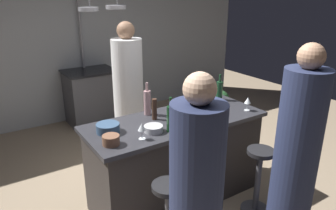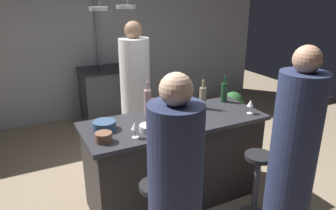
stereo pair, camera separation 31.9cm
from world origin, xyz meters
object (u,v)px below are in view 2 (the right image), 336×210
Objects in this scene: mixing_bowl_blue at (104,125)px; wine_glass_near_left_guest at (250,104)px; bar_stool_right at (256,183)px; wine_bottle_white at (203,98)px; wine_glass_by_chef at (135,126)px; wine_bottle_rose at (148,101)px; mixing_bowl_steel at (149,128)px; chef at (135,97)px; mixing_bowl_wooden at (104,137)px; wine_bottle_red at (166,118)px; potted_plant at (233,105)px; guest_right at (292,161)px; stove_range at (106,95)px; wine_bottle_green at (224,92)px; guest_left at (175,205)px; pepper_mill at (153,109)px.

wine_glass_near_left_guest is at bearing -11.23° from mixing_bowl_blue.
wine_bottle_white is (-0.14, 0.76, 0.65)m from bar_stool_right.
wine_glass_by_chef and wine_glass_near_left_guest have the same top height.
wine_bottle_rose is 0.44m from mixing_bowl_steel.
mixing_bowl_wooden is (-0.75, -1.22, 0.13)m from chef.
wine_glass_by_chef is (-0.49, -1.27, 0.19)m from chef.
mixing_bowl_blue is at bearing -159.96° from wine_bottle_rose.
wine_bottle_red is 0.56m from mixing_bowl_blue.
mixing_bowl_blue is (-1.22, 0.70, 0.56)m from bar_stool_right.
potted_plant is at bearing 29.71° from wine_bottle_rose.
guest_right reaches higher than wine_glass_near_left_guest.
wine_bottle_rose is 2.35× the size of mixing_bowl_wooden.
potted_plant is at bearing -29.34° from stove_range.
mixing_bowl_blue is at bearing 149.12° from wine_bottle_red.
stove_range is 2.42m from wine_bottle_green.
guest_left reaches higher than wine_bottle_green.
bar_stool_right is at bearing -19.33° from mixing_bowl_wooden.
wine_bottle_red is 0.18m from mixing_bowl_steel.
wine_bottle_red is 2.24× the size of mixing_bowl_wooden.
wine_bottle_rose reaches higher than stove_range.
stove_range is 2.97× the size of wine_bottle_green.
wine_bottle_white is 0.80m from mixing_bowl_steel.
bar_stool_right is at bearing -122.70° from potted_plant.
guest_left is 1.21m from bar_stool_right.
chef is 1.02m from wine_bottle_white.
wine_bottle_white is 1.84× the size of mixing_bowl_steel.
potted_plant is 2.08m from wine_glass_near_left_guest.
chef reaches higher than wine_bottle_red.
wine_bottle_rose is at bearing 129.15° from bar_stool_right.
wine_bottle_red is (0.33, 0.80, 0.26)m from guest_left.
bar_stool_right is at bearing -29.64° from mixing_bowl_blue.
wine_bottle_red is 2.18× the size of wine_glass_near_left_guest.
guest_left is 1.20m from pepper_mill.
wine_bottle_red is 0.29m from wine_glass_by_chef.
pepper_mill reaches higher than mixing_bowl_wooden.
stove_range is 2.41m from wine_bottle_white.
guest_right is at bearing -74.86° from chef.
guest_right is 2.77m from potted_plant.
pepper_mill reaches higher than wine_glass_near_left_guest.
wine_bottle_green is 1.31m from wine_glass_by_chef.
wine_glass_by_chef is (-0.32, -0.47, -0.03)m from wine_bottle_rose.
potted_plant is at bearing 31.23° from mixing_bowl_wooden.
wine_glass_near_left_guest is (0.21, 0.77, 0.21)m from guest_right.
pepper_mill reaches higher than mixing_bowl_steel.
stove_range is 2.84× the size of wine_bottle_white.
potted_plant is 2.94m from wine_glass_by_chef.
mixing_bowl_steel is at bearing -162.02° from wine_bottle_green.
stove_range is 2.12m from potted_plant.
wine_bottle_red is at bearing -180.00° from wine_glass_near_left_guest.
pepper_mill is 0.30m from mixing_bowl_steel.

